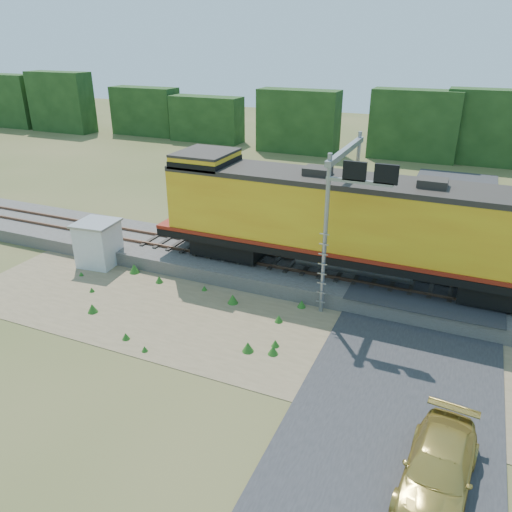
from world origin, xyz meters
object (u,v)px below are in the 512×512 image
at_px(shed, 98,243).
at_px(signal_gantry, 348,186).
at_px(locomotive, 351,222).
at_px(car, 438,469).

xyz_separation_m(shed, signal_gantry, (13.63, 2.01, 4.37)).
distance_m(shed, signal_gantry, 14.46).
xyz_separation_m(locomotive, signal_gantry, (-0.10, -0.68, 1.98)).
bearing_deg(locomotive, car, -63.72).
relative_size(shed, car, 0.55).
height_order(locomotive, shed, locomotive).
distance_m(shed, car, 21.10).
bearing_deg(signal_gantry, car, -61.83).
bearing_deg(shed, car, -29.81).
bearing_deg(signal_gantry, locomotive, 81.34).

